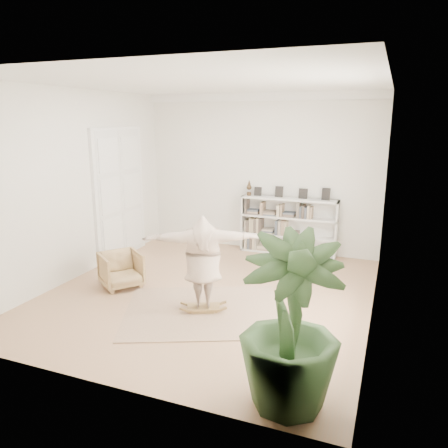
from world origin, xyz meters
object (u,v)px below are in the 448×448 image
Objects in this scene: bookshelf at (288,227)px; rocker_board at (203,307)px; person at (203,260)px; houseplant at (290,323)px; armchair at (121,270)px.

bookshelf is 3.68× the size of rocker_board.
person is 2.56m from houseplant.
houseplant reaches higher than bookshelf.
armchair is 4.35m from houseplant.
armchair is 0.39× the size of person.
armchair is at bearing -37.12° from person.
armchair is at bearing 142.88° from rocker_board.
person is at bearing -66.11° from armchair.
rocker_board is 0.32× the size of person.
armchair is at bearing -127.38° from bookshelf.
person reaches higher than armchair.
houseplant is at bearing 111.45° from person.
rocker_board is 0.81m from person.
houseplant is (1.28, -5.37, 0.32)m from bookshelf.
rocker_board is at bearing -98.45° from bookshelf.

